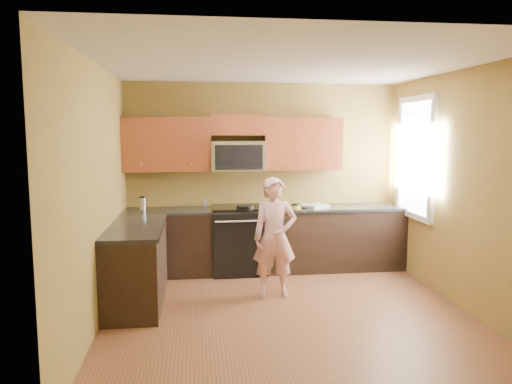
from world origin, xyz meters
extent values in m
plane|color=brown|center=(0.00, 0.00, 0.00)|extent=(4.00, 4.00, 0.00)
plane|color=white|center=(0.00, 0.00, 2.70)|extent=(4.00, 4.00, 0.00)
plane|color=olive|center=(0.00, 2.00, 1.35)|extent=(4.00, 0.00, 4.00)
plane|color=olive|center=(0.00, -2.00, 1.35)|extent=(4.00, 0.00, 4.00)
plane|color=olive|center=(-2.00, 0.00, 1.35)|extent=(0.00, 4.00, 4.00)
plane|color=olive|center=(2.00, 0.00, 1.35)|extent=(0.00, 4.00, 4.00)
cube|color=black|center=(0.00, 1.70, 0.44)|extent=(4.00, 0.60, 0.88)
cube|color=black|center=(-1.70, 0.60, 0.44)|extent=(0.60, 1.60, 0.88)
cube|color=black|center=(0.00, 1.69, 0.90)|extent=(4.00, 0.62, 0.04)
cube|color=black|center=(-1.69, 0.60, 0.90)|extent=(0.62, 1.60, 0.04)
cube|color=brown|center=(-0.40, 1.83, 2.10)|extent=(0.76, 0.33, 0.30)
imported|color=pink|center=(-0.06, 0.60, 0.73)|extent=(0.53, 0.35, 1.46)
cube|color=#B27F47|center=(0.43, 1.58, 0.93)|extent=(0.12, 0.12, 0.01)
ellipsoid|color=silver|center=(0.13, 1.52, 0.95)|extent=(0.11, 0.12, 0.06)
ellipsoid|color=silver|center=(0.55, 1.64, 0.95)|extent=(0.14, 0.15, 0.07)
cube|color=white|center=(0.71, 1.62, 0.95)|extent=(0.38, 0.36, 0.05)
cylinder|color=silver|center=(-0.87, 1.91, 0.98)|extent=(0.09, 0.09, 0.12)
camera|label=1|loc=(-0.99, -5.08, 2.00)|focal=34.04mm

